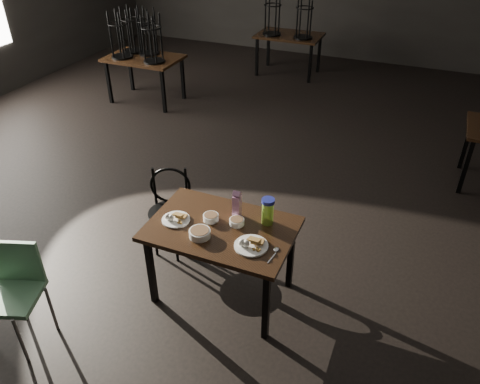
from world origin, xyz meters
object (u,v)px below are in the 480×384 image
at_px(main_table, 221,234).
at_px(juice_carton, 237,205).
at_px(school_chair, 14,285).
at_px(bentwood_chair, 170,205).
at_px(water_bottle, 268,211).

bearing_deg(main_table, juice_carton, 71.57).
bearing_deg(main_table, school_chair, -141.95).
relative_size(bentwood_chair, school_chair, 1.01).
height_order(main_table, water_bottle, water_bottle).
height_order(water_bottle, bentwood_chair, water_bottle).
distance_m(main_table, water_bottle, 0.43).
height_order(juice_carton, school_chair, juice_carton).
bearing_deg(juice_carton, main_table, -108.43).
xyz_separation_m(juice_carton, school_chair, (-1.36, -1.20, -0.35)).
relative_size(water_bottle, school_chair, 0.27).
distance_m(main_table, school_chair, 1.65).
height_order(main_table, school_chair, school_chair).
xyz_separation_m(juice_carton, bentwood_chair, (-0.79, 0.21, -0.35)).
height_order(juice_carton, bentwood_chair, juice_carton).
relative_size(main_table, bentwood_chair, 1.38).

